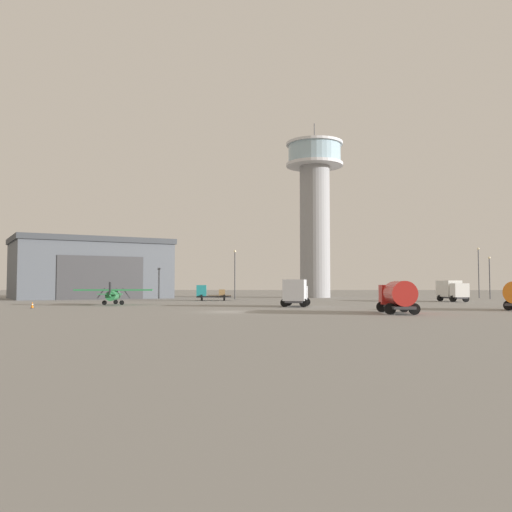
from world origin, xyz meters
TOP-DOWN VIEW (x-y plane):
  - ground_plane at (0.00, 0.00)m, footprint 400.00×400.00m
  - control_tower at (12.85, 56.69)m, footprint 11.43×11.43m
  - hangar at (-30.25, 49.58)m, footprint 33.23×29.97m
  - airplane_green at (-16.07, 16.87)m, footprint 9.97×7.80m
  - truck_flatbed_teal at (-6.09, 35.99)m, footprint 5.81×3.42m
  - truck_box_silver at (7.08, 12.28)m, footprint 3.73×5.88m
  - truck_fuel_tanker_red at (15.73, -2.68)m, footprint 3.21×6.62m
  - truck_box_white at (31.79, 31.95)m, footprint 3.68×6.62m
  - light_post_east at (-2.36, 44.10)m, footprint 0.44×0.44m
  - light_post_north at (43.10, 45.95)m, footprint 0.44×0.44m
  - light_post_centre at (43.93, 53.30)m, footprint 0.44×0.44m
  - traffic_cone_near_left at (-22.26, 7.21)m, footprint 0.36×0.36m

SIDE VIEW (x-z plane):
  - ground_plane at x=0.00m, z-range 0.00..0.00m
  - traffic_cone_near_left at x=-22.26m, z-range 0.00..0.71m
  - truck_flatbed_teal at x=-6.09m, z-range -0.04..2.48m
  - airplane_green at x=-16.07m, z-range -0.10..2.83m
  - truck_fuel_tanker_red at x=15.73m, z-range 0.18..3.12m
  - truck_box_silver at x=7.08m, z-range 0.14..3.34m
  - truck_box_white at x=31.79m, z-range 0.17..3.39m
  - light_post_north at x=43.10m, z-range 0.80..8.41m
  - light_post_east at x=-2.36m, z-range 0.83..9.58m
  - hangar at x=-30.25m, z-range 0.02..11.19m
  - light_post_centre at x=43.93m, z-range 0.85..10.57m
  - control_tower at x=12.85m, z-range 1.34..36.62m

